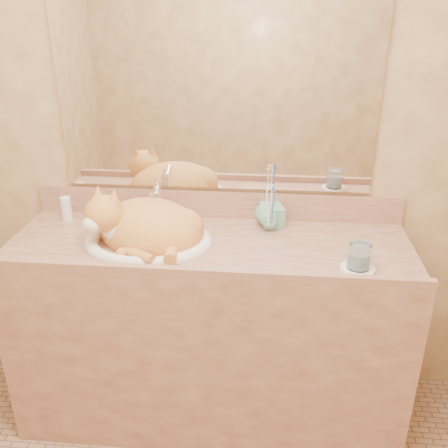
# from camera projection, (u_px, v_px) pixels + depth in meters

# --- Properties ---
(wall_back) EXTENTS (2.40, 0.02, 2.50)m
(wall_back) POSITION_uv_depth(u_px,v_px,m) (216.00, 127.00, 2.06)
(wall_back) COLOR olive
(wall_back) RESTS_ON ground
(vanity_counter) EXTENTS (1.60, 0.55, 0.85)m
(vanity_counter) POSITION_uv_depth(u_px,v_px,m) (210.00, 331.00, 2.15)
(vanity_counter) COLOR brown
(vanity_counter) RESTS_ON floor
(mirror) EXTENTS (1.30, 0.02, 0.80)m
(mirror) POSITION_uv_depth(u_px,v_px,m) (215.00, 93.00, 1.99)
(mirror) COLOR white
(mirror) RESTS_ON wall_back
(sink_basin) EXTENTS (0.53, 0.45, 0.15)m
(sink_basin) POSITION_uv_depth(u_px,v_px,m) (147.00, 225.00, 1.95)
(sink_basin) COLOR white
(sink_basin) RESTS_ON vanity_counter
(faucet) EXTENTS (0.06, 0.13, 0.18)m
(faucet) POSITION_uv_depth(u_px,v_px,m) (158.00, 203.00, 2.12)
(faucet) COLOR white
(faucet) RESTS_ON vanity_counter
(cat) EXTENTS (0.54, 0.50, 0.24)m
(cat) POSITION_uv_depth(u_px,v_px,m) (144.00, 224.00, 1.96)
(cat) COLOR #C5742D
(cat) RESTS_ON sink_basin
(soap_dispenser) EXTENTS (0.11, 0.11, 0.19)m
(soap_dispenser) POSITION_uv_depth(u_px,v_px,m) (276.00, 209.00, 2.05)
(soap_dispenser) COLOR #6AAA94
(soap_dispenser) RESTS_ON vanity_counter
(toothbrush_cup) EXTENTS (0.12, 0.12, 0.09)m
(toothbrush_cup) POSITION_uv_depth(u_px,v_px,m) (270.00, 223.00, 2.04)
(toothbrush_cup) COLOR #6AAA94
(toothbrush_cup) RESTS_ON vanity_counter
(toothbrushes) EXTENTS (0.03, 0.03, 0.21)m
(toothbrushes) POSITION_uv_depth(u_px,v_px,m) (270.00, 205.00, 2.01)
(toothbrushes) COLOR white
(toothbrushes) RESTS_ON toothbrush_cup
(saucer) EXTENTS (0.12, 0.12, 0.01)m
(saucer) POSITION_uv_depth(u_px,v_px,m) (358.00, 269.00, 1.78)
(saucer) COLOR white
(saucer) RESTS_ON vanity_counter
(water_glass) EXTENTS (0.08, 0.08, 0.09)m
(water_glass) POSITION_uv_depth(u_px,v_px,m) (359.00, 256.00, 1.76)
(water_glass) COLOR silver
(water_glass) RESTS_ON saucer
(lotion_bottle) EXTENTS (0.04, 0.04, 0.11)m
(lotion_bottle) POSITION_uv_depth(u_px,v_px,m) (66.00, 209.00, 2.16)
(lotion_bottle) COLOR white
(lotion_bottle) RESTS_ON vanity_counter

